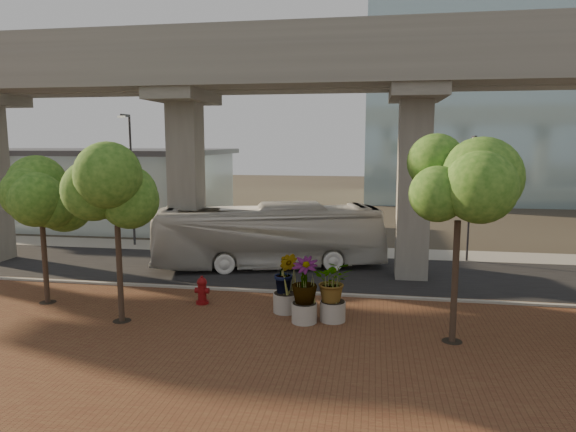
# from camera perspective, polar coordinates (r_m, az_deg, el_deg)

# --- Properties ---
(ground) EXTENTS (160.00, 160.00, 0.00)m
(ground) POSITION_cam_1_polar(r_m,az_deg,el_deg) (25.75, 0.18, -7.39)
(ground) COLOR #393229
(ground) RESTS_ON ground
(brick_plaza) EXTENTS (70.00, 13.00, 0.06)m
(brick_plaza) POSITION_cam_1_polar(r_m,az_deg,el_deg) (18.31, -4.01, -13.98)
(brick_plaza) COLOR brown
(brick_plaza) RESTS_ON ground
(asphalt_road) EXTENTS (90.00, 8.00, 0.04)m
(asphalt_road) POSITION_cam_1_polar(r_m,az_deg,el_deg) (27.65, 0.85, -6.25)
(asphalt_road) COLOR black
(asphalt_road) RESTS_ON ground
(curb_strip) EXTENTS (70.00, 0.25, 0.16)m
(curb_strip) POSITION_cam_1_polar(r_m,az_deg,el_deg) (23.83, -0.61, -8.49)
(curb_strip) COLOR #9D9A92
(curb_strip) RESTS_ON ground
(far_sidewalk) EXTENTS (90.00, 3.00, 0.06)m
(far_sidewalk) POSITION_cam_1_polar(r_m,az_deg,el_deg) (32.95, 2.29, -3.86)
(far_sidewalk) COLOR #9D9A92
(far_sidewalk) RESTS_ON ground
(transit_viaduct) EXTENTS (72.00, 5.60, 12.40)m
(transit_viaduct) POSITION_cam_1_polar(r_m,az_deg,el_deg) (26.77, 0.89, 8.99)
(transit_viaduct) COLOR gray
(transit_viaduct) RESTS_ON ground
(station_pavilion) EXTENTS (23.00, 13.00, 6.30)m
(station_pavilion) POSITION_cam_1_polar(r_m,az_deg,el_deg) (47.20, -21.15, 3.18)
(station_pavilion) COLOR silver
(station_pavilion) RESTS_ON ground
(transit_bus) EXTENTS (12.99, 6.28, 3.53)m
(transit_bus) POSITION_cam_1_polar(r_m,az_deg,el_deg) (28.34, -2.11, -2.28)
(transit_bus) COLOR silver
(transit_bus) RESTS_ON ground
(fire_hydrant) EXTENTS (0.61, 0.55, 1.22)m
(fire_hydrant) POSITION_cam_1_polar(r_m,az_deg,el_deg) (22.48, -9.52, -8.15)
(fire_hydrant) COLOR maroon
(fire_hydrant) RESTS_ON ground
(planter_front) EXTENTS (2.20, 2.20, 2.42)m
(planter_front) POSITION_cam_1_polar(r_m,az_deg,el_deg) (19.96, 5.03, -7.53)
(planter_front) COLOR gray
(planter_front) RESTS_ON ground
(planter_right) EXTENTS (2.38, 2.38, 2.54)m
(planter_right) POSITION_cam_1_polar(r_m,az_deg,el_deg) (19.72, 1.83, -7.49)
(planter_right) COLOR #AFAA9E
(planter_right) RESTS_ON ground
(planter_left) EXTENTS (2.26, 2.26, 2.48)m
(planter_left) POSITION_cam_1_polar(r_m,az_deg,el_deg) (20.87, -0.26, -6.68)
(planter_left) COLOR gray
(planter_left) RESTS_ON ground
(street_tree_far_west) EXTENTS (4.02, 4.02, 6.55)m
(street_tree_far_west) POSITION_cam_1_polar(r_m,az_deg,el_deg) (23.92, -25.82, 2.18)
(street_tree_far_west) COLOR #433226
(street_tree_far_west) RESTS_ON ground
(street_tree_near_west) EXTENTS (3.83, 3.83, 6.62)m
(street_tree_near_west) POSITION_cam_1_polar(r_m,az_deg,el_deg) (20.26, -18.57, 2.05)
(street_tree_near_west) COLOR #433226
(street_tree_near_west) RESTS_ON ground
(street_tree_near_east) EXTENTS (4.33, 4.33, 7.51)m
(street_tree_near_east) POSITION_cam_1_polar(r_m,az_deg,el_deg) (18.03, 18.53, 3.45)
(street_tree_near_east) COLOR #433226
(street_tree_near_east) RESTS_ON ground
(streetlamp_west) EXTENTS (0.43, 1.25, 8.65)m
(streetlamp_west) POSITION_cam_1_polar(r_m,az_deg,el_deg) (35.46, -17.08, 4.83)
(streetlamp_west) COLOR #2E2E33
(streetlamp_west) RESTS_ON ground
(streetlamp_east) EXTENTS (0.36, 1.05, 7.23)m
(streetlamp_east) POSITION_cam_1_polar(r_m,az_deg,el_deg) (31.11, 19.62, 2.77)
(streetlamp_east) COLOR #2A292D
(streetlamp_east) RESTS_ON ground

